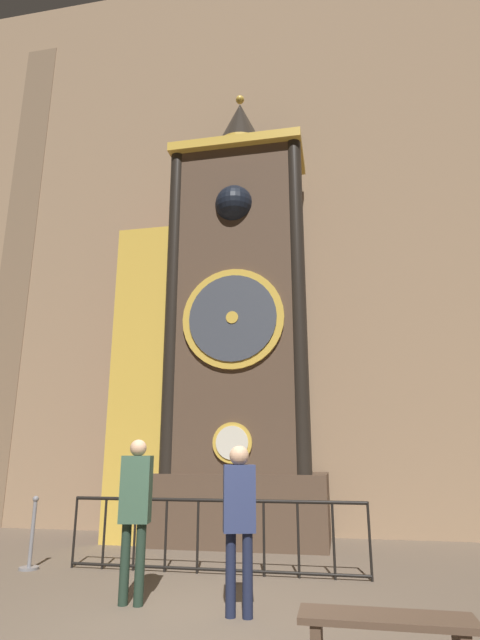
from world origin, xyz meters
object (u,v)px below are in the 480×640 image
at_px(visitor_near, 136,503).
at_px(visitor_far, 239,511).
at_px(stanchion_post, 31,545).
at_px(visitor_bench, 387,633).
at_px(clock_tower, 222,333).

height_order(visitor_near, visitor_far, visitor_near).
xyz_separation_m(stanchion_post, visitor_bench, (4.81, -2.80, -0.01)).
xyz_separation_m(visitor_near, visitor_bench, (2.65, -1.41, -0.76)).
height_order(visitor_near, stanchion_post, visitor_near).
bearing_deg(visitor_near, clock_tower, 80.06).
xyz_separation_m(visitor_far, visitor_bench, (1.38, -1.22, -0.72)).
bearing_deg(visitor_bench, clock_tower, 115.42).
relative_size(visitor_near, stanchion_post, 1.77).
height_order(clock_tower, visitor_near, clock_tower).
bearing_deg(visitor_bench, visitor_near, 152.03).
xyz_separation_m(visitor_near, visitor_far, (1.26, -0.18, -0.04)).
bearing_deg(visitor_far, stanchion_post, 139.17).
distance_m(visitor_near, stanchion_post, 2.68).
relative_size(visitor_near, visitor_bench, 1.35).
bearing_deg(clock_tower, stanchion_post, -130.20).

